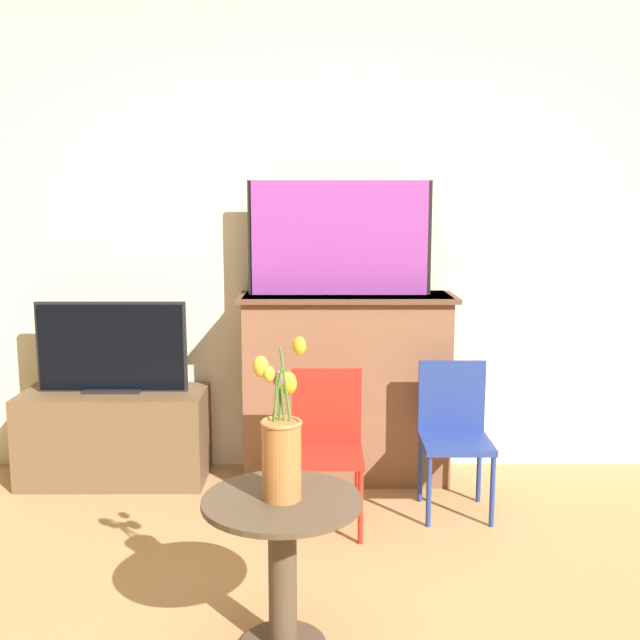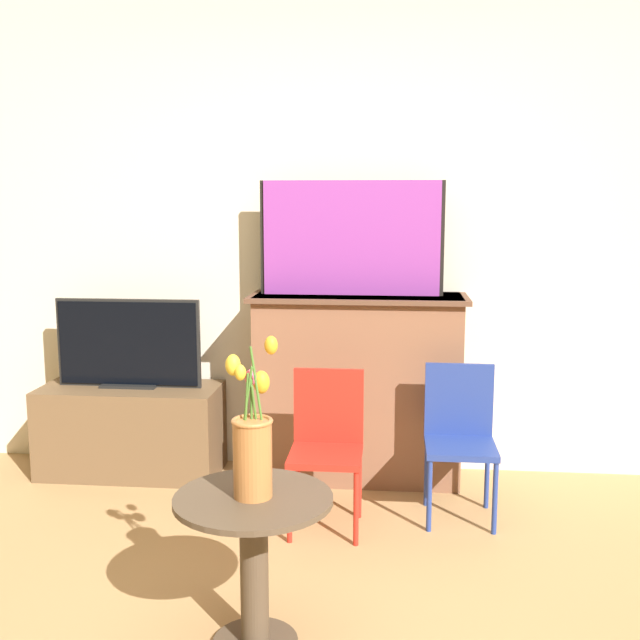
{
  "view_description": "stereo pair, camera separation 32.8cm",
  "coord_description": "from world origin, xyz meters",
  "px_view_note": "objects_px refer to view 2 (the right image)",
  "views": [
    {
      "loc": [
        -0.01,
        -2.04,
        1.52
      ],
      "look_at": [
        -0.0,
        1.2,
        0.99
      ],
      "focal_mm": 42.0,
      "sensor_mm": 36.0,
      "label": 1
    },
    {
      "loc": [
        0.31,
        -2.03,
        1.52
      ],
      "look_at": [
        -0.0,
        1.2,
        0.99
      ],
      "focal_mm": 42.0,
      "sensor_mm": 36.0,
      "label": 2
    }
  ],
  "objects_px": {
    "painting": "(351,238)",
    "chair_blue": "(460,432)",
    "vase_tulips": "(252,445)",
    "tv_monitor": "(128,345)",
    "chair_red": "(327,439)"
  },
  "relations": [
    {
      "from": "painting",
      "to": "chair_blue",
      "type": "height_order",
      "value": "painting"
    },
    {
      "from": "painting",
      "to": "chair_blue",
      "type": "distance_m",
      "value": 1.14
    },
    {
      "from": "chair_red",
      "to": "vase_tulips",
      "type": "relative_size",
      "value": 1.36
    },
    {
      "from": "tv_monitor",
      "to": "chair_red",
      "type": "height_order",
      "value": "tv_monitor"
    },
    {
      "from": "chair_blue",
      "to": "vase_tulips",
      "type": "bearing_deg",
      "value": -123.7
    },
    {
      "from": "tv_monitor",
      "to": "chair_red",
      "type": "distance_m",
      "value": 1.32
    },
    {
      "from": "painting",
      "to": "chair_red",
      "type": "height_order",
      "value": "painting"
    },
    {
      "from": "painting",
      "to": "tv_monitor",
      "type": "height_order",
      "value": "painting"
    },
    {
      "from": "tv_monitor",
      "to": "chair_blue",
      "type": "relative_size",
      "value": 1.1
    },
    {
      "from": "vase_tulips",
      "to": "painting",
      "type": "bearing_deg",
      "value": 81.88
    },
    {
      "from": "painting",
      "to": "vase_tulips",
      "type": "xyz_separation_m",
      "value": [
        -0.23,
        -1.61,
        -0.6
      ]
    },
    {
      "from": "tv_monitor",
      "to": "chair_blue",
      "type": "height_order",
      "value": "tv_monitor"
    },
    {
      "from": "chair_blue",
      "to": "vase_tulips",
      "type": "relative_size",
      "value": 1.36
    },
    {
      "from": "chair_blue",
      "to": "vase_tulips",
      "type": "xyz_separation_m",
      "value": [
        -0.78,
        -1.17,
        0.3
      ]
    },
    {
      "from": "chair_blue",
      "to": "painting",
      "type": "bearing_deg",
      "value": 141.28
    }
  ]
}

